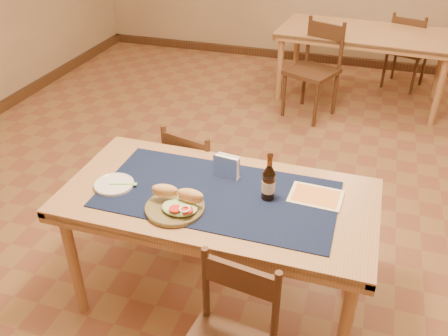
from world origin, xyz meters
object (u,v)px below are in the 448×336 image
(beer_bottle, at_px, (269,183))
(napkin_holder, at_px, (227,167))
(back_table, at_px, (365,39))
(chair_main_far, at_px, (199,177))
(sandwich_plate, at_px, (177,204))
(main_table, at_px, (218,207))

(beer_bottle, distance_m, napkin_holder, 0.29)
(back_table, distance_m, chair_main_far, 2.78)
(sandwich_plate, bearing_deg, napkin_holder, 67.84)
(main_table, relative_size, sandwich_plate, 5.46)
(main_table, relative_size, back_table, 0.89)
(main_table, xyz_separation_m, beer_bottle, (0.25, 0.04, 0.18))
(beer_bottle, bearing_deg, back_table, 84.54)
(main_table, distance_m, back_table, 3.25)
(main_table, height_order, sandwich_plate, sandwich_plate)
(main_table, height_order, chair_main_far, chair_main_far)
(back_table, xyz_separation_m, sandwich_plate, (-0.70, -3.39, 0.12))
(beer_bottle, height_order, napkin_holder, beer_bottle)
(back_table, relative_size, sandwich_plate, 6.16)
(back_table, bearing_deg, main_table, -99.79)
(sandwich_plate, height_order, beer_bottle, beer_bottle)
(back_table, bearing_deg, napkin_holder, -100.44)
(chair_main_far, xyz_separation_m, napkin_holder, (0.32, -0.41, 0.39))
(chair_main_far, xyz_separation_m, beer_bottle, (0.57, -0.54, 0.42))
(main_table, bearing_deg, napkin_holder, 92.28)
(sandwich_plate, bearing_deg, back_table, 78.28)
(sandwich_plate, distance_m, beer_bottle, 0.46)
(main_table, distance_m, napkin_holder, 0.22)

